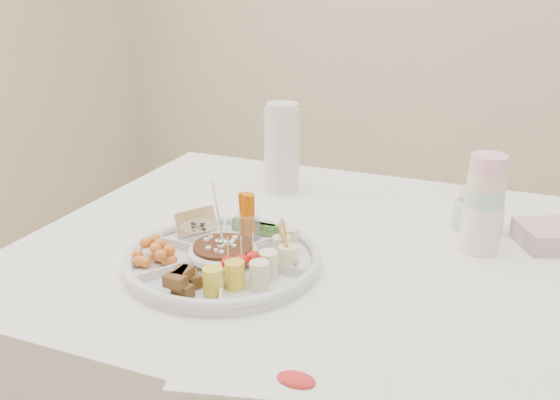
% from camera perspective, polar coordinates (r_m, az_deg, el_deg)
% --- Properties ---
extents(party_tray, '(0.41, 0.41, 0.04)m').
position_cam_1_polar(party_tray, '(1.17, -5.49, -5.37)').
color(party_tray, white).
rests_on(party_tray, dining_table).
extents(bean_dip, '(0.12, 0.12, 0.04)m').
position_cam_1_polar(bean_dip, '(1.17, -5.50, -5.04)').
color(bean_dip, black).
rests_on(bean_dip, party_tray).
extents(tortillas, '(0.11, 0.11, 0.06)m').
position_cam_1_polar(tortillas, '(1.17, 0.89, -4.26)').
color(tortillas, olive).
rests_on(tortillas, party_tray).
extents(carrot_cucumber, '(0.11, 0.11, 0.09)m').
position_cam_1_polar(carrot_cucumber, '(1.26, -2.46, -1.33)').
color(carrot_cucumber, '#CF5F00').
rests_on(carrot_cucumber, party_tray).
extents(pita_raisins, '(0.12, 0.12, 0.06)m').
position_cam_1_polar(pita_raisins, '(1.27, -8.33, -2.30)').
color(pita_raisins, gold).
rests_on(pita_raisins, party_tray).
extents(cherries, '(0.11, 0.11, 0.04)m').
position_cam_1_polar(cherries, '(1.18, -11.86, -4.87)').
color(cherries, orange).
rests_on(cherries, party_tray).
extents(granola_chunks, '(0.11, 0.11, 0.04)m').
position_cam_1_polar(granola_chunks, '(1.07, -9.17, -7.44)').
color(granola_chunks, brown).
rests_on(granola_chunks, party_tray).
extents(banana_tomato, '(0.12, 0.12, 0.09)m').
position_cam_1_polar(banana_tomato, '(1.05, -2.16, -6.22)').
color(banana_tomato, '#FFD87A').
rests_on(banana_tomato, party_tray).
extents(cup_stack, '(0.10, 0.10, 0.22)m').
position_cam_1_polar(cup_stack, '(1.27, 19.05, 0.04)').
color(cup_stack, '#B8C1B4').
rests_on(cup_stack, dining_table).
extents(thermos, '(0.12, 0.12, 0.24)m').
position_cam_1_polar(thermos, '(1.54, 0.19, 5.10)').
color(thermos, silver).
rests_on(thermos, dining_table).
extents(flower_bowl, '(0.14, 0.14, 0.08)m').
position_cam_1_polar(flower_bowl, '(1.41, 18.56, -0.96)').
color(flower_bowl, silver).
rests_on(flower_bowl, dining_table).
extents(napkin_stack, '(0.17, 0.16, 0.04)m').
position_cam_1_polar(napkin_stack, '(1.38, 24.76, -3.14)').
color(napkin_stack, '#C7A3A8').
rests_on(napkin_stack, dining_table).
extents(placemat, '(0.32, 0.17, 0.01)m').
position_cam_1_polar(placemat, '(0.88, -0.34, -16.74)').
color(placemat, white).
rests_on(placemat, dining_table).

